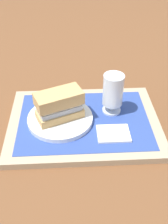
% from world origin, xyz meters
% --- Properties ---
extents(ground_plane, '(3.00, 3.00, 0.00)m').
position_xyz_m(ground_plane, '(0.00, 0.00, 0.00)').
color(ground_plane, brown).
extents(tray, '(0.44, 0.32, 0.02)m').
position_xyz_m(tray, '(0.00, 0.00, 0.01)').
color(tray, tan).
rests_on(tray, ground_plane).
extents(placemat, '(0.38, 0.27, 0.00)m').
position_xyz_m(placemat, '(0.00, 0.00, 0.02)').
color(placemat, '#2D4793').
rests_on(placemat, tray).
extents(plate, '(0.19, 0.19, 0.01)m').
position_xyz_m(plate, '(-0.07, 0.00, 0.03)').
color(plate, white).
rests_on(plate, placemat).
extents(sandwich, '(0.14, 0.11, 0.08)m').
position_xyz_m(sandwich, '(-0.07, 0.00, 0.08)').
color(sandwich, tan).
rests_on(sandwich, plate).
extents(beer_glass, '(0.06, 0.06, 0.12)m').
position_xyz_m(beer_glass, '(0.09, 0.04, 0.09)').
color(beer_glass, silver).
rests_on(beer_glass, placemat).
extents(napkin_folded, '(0.09, 0.07, 0.01)m').
position_xyz_m(napkin_folded, '(0.08, -0.07, 0.02)').
color(napkin_folded, white).
rests_on(napkin_folded, placemat).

